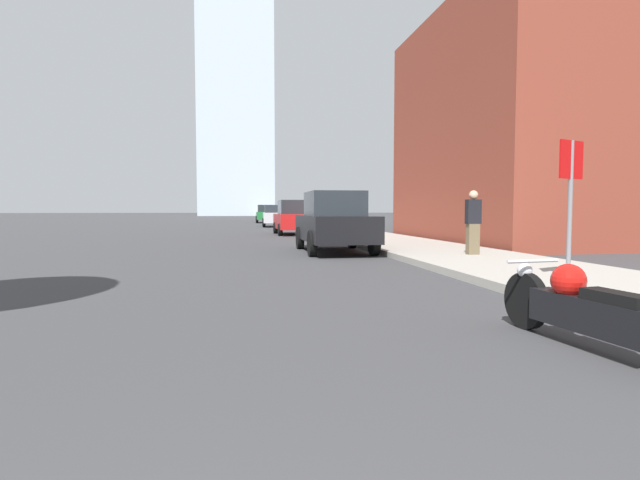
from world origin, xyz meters
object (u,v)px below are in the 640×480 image
at_px(parked_car_black, 334,222).
at_px(pedestrian, 473,222).
at_px(parked_car_silver, 274,216).
at_px(motorcycle, 586,308).
at_px(parked_car_red, 294,218).
at_px(stop_sign, 571,186).
at_px(parked_car_green, 265,214).

height_order(parked_car_black, pedestrian, parked_car_black).
relative_size(parked_car_silver, pedestrian, 2.57).
xyz_separation_m(motorcycle, pedestrian, (2.74, 7.72, 0.59)).
xyz_separation_m(parked_car_red, stop_sign, (2.27, -18.40, 0.80)).
height_order(stop_sign, pedestrian, stop_sign).
bearing_deg(parked_car_red, motorcycle, -90.40).
distance_m(parked_car_green, stop_sign, 41.79).
distance_m(parked_car_black, parked_car_green, 34.06).
distance_m(parked_car_red, stop_sign, 18.56).
height_order(parked_car_green, pedestrian, pedestrian).
height_order(parked_car_silver, stop_sign, stop_sign).
height_order(parked_car_green, stop_sign, stop_sign).
relative_size(parked_car_red, parked_car_green, 0.97).
bearing_deg(stop_sign, pedestrian, 81.51).
bearing_deg(pedestrian, motorcycle, -109.55).
bearing_deg(stop_sign, parked_car_green, 93.37).
bearing_deg(parked_car_red, parked_car_black, -91.14).
bearing_deg(pedestrian, stop_sign, -98.49).
distance_m(motorcycle, parked_car_black, 10.74).
bearing_deg(parked_car_red, pedestrian, -78.82).
relative_size(parked_car_green, pedestrian, 2.52).
height_order(parked_car_red, pedestrian, same).
xyz_separation_m(parked_car_black, pedestrian, (2.99, -3.00, 0.06)).
xyz_separation_m(parked_car_black, parked_car_green, (-0.16, 34.06, -0.05)).
xyz_separation_m(parked_car_silver, parked_car_green, (-0.04, 11.52, 0.05)).
bearing_deg(motorcycle, parked_car_red, 84.40).
height_order(parked_car_silver, pedestrian, pedestrian).
distance_m(parked_car_red, parked_car_green, 23.31).
bearing_deg(motorcycle, stop_sign, 50.10).
distance_m(parked_car_black, stop_sign, 8.02).
distance_m(motorcycle, pedestrian, 8.22).
height_order(motorcycle, parked_car_silver, parked_car_silver).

